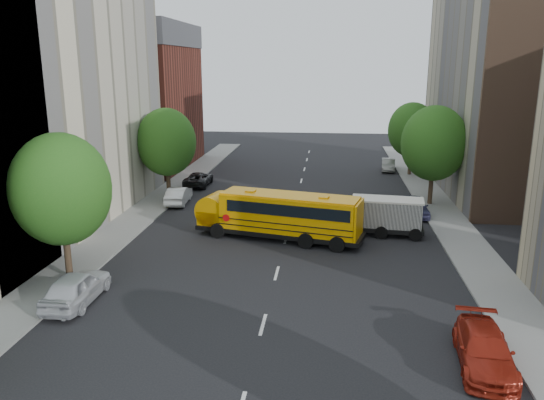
% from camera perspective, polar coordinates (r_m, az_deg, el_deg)
% --- Properties ---
extents(ground, '(120.00, 120.00, 0.00)m').
position_cam_1_polar(ground, '(31.43, 0.88, -6.51)').
color(ground, black).
rests_on(ground, ground).
extents(sidewalk_left, '(3.00, 80.00, 0.12)m').
position_cam_1_polar(sidewalk_left, '(38.72, -15.60, -2.88)').
color(sidewalk_left, slate).
rests_on(sidewalk_left, ground).
extents(sidewalk_right, '(3.00, 80.00, 0.12)m').
position_cam_1_polar(sidewalk_right, '(37.05, 19.70, -3.99)').
color(sidewalk_right, slate).
rests_on(sidewalk_right, ground).
extents(lane_markings, '(0.15, 64.00, 0.01)m').
position_cam_1_polar(lane_markings, '(40.89, 2.21, -1.51)').
color(lane_markings, silver).
rests_on(lane_markings, ground).
extents(building_left_cream, '(10.00, 26.00, 20.00)m').
position_cam_1_polar(building_left_cream, '(40.90, -24.70, 11.43)').
color(building_left_cream, beige).
rests_on(building_left_cream, ground).
extents(building_left_redbrick, '(10.00, 15.00, 13.00)m').
position_cam_1_polar(building_left_redbrick, '(61.05, -13.77, 9.59)').
color(building_left_redbrick, maroon).
rests_on(building_left_redbrick, ground).
extents(building_right_far, '(10.00, 22.00, 18.00)m').
position_cam_1_polar(building_right_far, '(51.58, 23.95, 10.75)').
color(building_right_far, tan).
rests_on(building_right_far, ground).
extents(street_tree_1, '(5.12, 5.12, 7.90)m').
position_cam_1_polar(street_tree_1, '(29.41, -21.75, 1.06)').
color(street_tree_1, '#38281C').
rests_on(street_tree_1, ground).
extents(street_tree_2, '(4.99, 4.99, 7.71)m').
position_cam_1_polar(street_tree_2, '(45.81, -11.28, 6.12)').
color(street_tree_2, '#38281C').
rests_on(street_tree_2, ground).
extents(street_tree_4, '(5.25, 5.25, 8.10)m').
position_cam_1_polar(street_tree_4, '(44.43, 17.04, 5.84)').
color(street_tree_4, '#38281C').
rests_on(street_tree_4, ground).
extents(street_tree_5, '(4.86, 4.86, 7.51)m').
position_cam_1_polar(street_tree_5, '(56.22, 14.83, 7.29)').
color(street_tree_5, '#38281C').
rests_on(street_tree_5, ground).
extents(school_bus, '(11.39, 5.06, 3.14)m').
position_cam_1_polar(school_bus, '(34.71, 0.61, -1.42)').
color(school_bus, black).
rests_on(school_bus, ground).
extents(safari_truck, '(6.07, 2.77, 2.51)m').
position_cam_1_polar(safari_truck, '(36.47, 11.55, -1.62)').
color(safari_truck, black).
rests_on(safari_truck, ground).
extents(parked_car_0, '(1.88, 4.68, 1.59)m').
position_cam_1_polar(parked_car_0, '(27.52, -20.30, -8.81)').
color(parked_car_0, silver).
rests_on(parked_car_0, ground).
extents(parked_car_1, '(1.78, 4.40, 1.42)m').
position_cam_1_polar(parked_car_1, '(44.41, -10.02, 0.51)').
color(parked_car_1, silver).
rests_on(parked_car_1, ground).
extents(parked_car_2, '(2.18, 4.66, 1.29)m').
position_cam_1_polar(parked_car_2, '(50.77, -7.91, 2.26)').
color(parked_car_2, black).
rests_on(parked_car_2, ground).
extents(parked_car_3, '(2.39, 4.96, 1.39)m').
position_cam_1_polar(parked_car_3, '(22.44, 21.87, -14.71)').
color(parked_car_3, maroon).
rests_on(parked_car_3, ground).
extents(parked_car_4, '(1.86, 4.31, 1.45)m').
position_cam_1_polar(parked_car_4, '(41.75, 15.15, -0.66)').
color(parked_car_4, '#35355D').
rests_on(parked_car_4, ground).
extents(parked_car_5, '(1.73, 4.04, 1.30)m').
position_cam_1_polar(parked_car_5, '(58.77, 12.40, 3.73)').
color(parked_car_5, gray).
rests_on(parked_car_5, ground).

